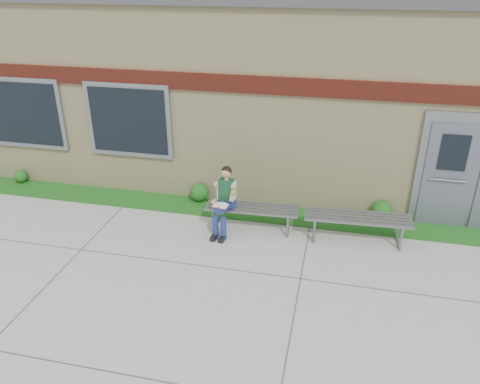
# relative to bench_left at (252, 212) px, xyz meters

# --- Properties ---
(ground) EXTENTS (80.00, 80.00, 0.00)m
(ground) POSITION_rel_bench_left_xyz_m (0.12, -1.96, -0.36)
(ground) COLOR #9E9E99
(ground) RESTS_ON ground
(grass_strip) EXTENTS (16.00, 0.80, 0.02)m
(grass_strip) POSITION_rel_bench_left_xyz_m (0.12, 0.64, -0.35)
(grass_strip) COLOR #184E14
(grass_strip) RESTS_ON ground
(school_building) EXTENTS (16.20, 6.22, 4.20)m
(school_building) POSITION_rel_bench_left_xyz_m (0.12, 4.03, 1.74)
(school_building) COLOR beige
(school_building) RESTS_ON ground
(bench_left) EXTENTS (1.82, 0.58, 0.47)m
(bench_left) POSITION_rel_bench_left_xyz_m (0.00, 0.00, 0.00)
(bench_left) COLOR slate
(bench_left) RESTS_ON ground
(bench_right) EXTENTS (1.97, 0.63, 0.50)m
(bench_right) POSITION_rel_bench_left_xyz_m (2.00, 0.00, 0.03)
(bench_right) COLOR slate
(bench_right) RESTS_ON ground
(girl) EXTENTS (0.45, 0.78, 1.30)m
(girl) POSITION_rel_bench_left_xyz_m (-0.49, -0.19, 0.33)
(girl) COLOR navy
(girl) RESTS_ON ground
(shrub_west) EXTENTS (0.30, 0.30, 0.30)m
(shrub_west) POSITION_rel_bench_left_xyz_m (-5.76, 0.89, -0.19)
(shrub_west) COLOR #184E14
(shrub_west) RESTS_ON grass_strip
(shrub_mid) EXTENTS (0.40, 0.40, 0.40)m
(shrub_mid) POSITION_rel_bench_left_xyz_m (-1.35, 0.89, -0.14)
(shrub_mid) COLOR #184E14
(shrub_mid) RESTS_ON grass_strip
(shrub_east) EXTENTS (0.41, 0.41, 0.41)m
(shrub_east) POSITION_rel_bench_left_xyz_m (2.50, 0.89, -0.14)
(shrub_east) COLOR #184E14
(shrub_east) RESTS_ON grass_strip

